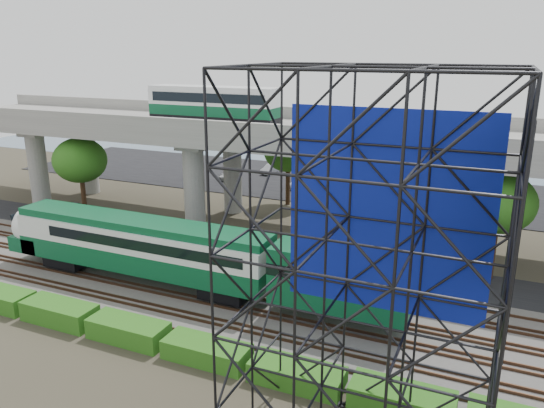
% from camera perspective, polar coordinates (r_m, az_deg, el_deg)
% --- Properties ---
extents(ground, '(140.00, 140.00, 0.00)m').
position_cam_1_polar(ground, '(32.54, -4.62, -12.24)').
color(ground, '#474233').
rests_on(ground, ground).
extents(ballast_bed, '(90.00, 12.00, 0.20)m').
position_cam_1_polar(ballast_bed, '(34.05, -3.01, -10.64)').
color(ballast_bed, slate).
rests_on(ballast_bed, ground).
extents(service_road, '(90.00, 5.00, 0.08)m').
position_cam_1_polar(service_road, '(41.15, 2.34, -5.79)').
color(service_road, black).
rests_on(service_road, ground).
extents(parking_lot, '(90.00, 18.00, 0.08)m').
position_cam_1_polar(parking_lot, '(62.57, 10.27, 1.75)').
color(parking_lot, black).
rests_on(parking_lot, ground).
extents(harbor_water, '(140.00, 40.00, 0.03)m').
position_cam_1_polar(harbor_water, '(83.64, 13.91, 5.18)').
color(harbor_water, '#496678').
rests_on(harbor_water, ground).
extents(rail_tracks, '(90.00, 9.52, 0.16)m').
position_cam_1_polar(rail_tracks, '(33.97, -3.01, -10.37)').
color(rail_tracks, '#472D1E').
rests_on(rail_tracks, ballast_bed).
extents(commuter_train, '(29.30, 3.06, 4.30)m').
position_cam_1_polar(commuter_train, '(35.64, -11.27, -4.79)').
color(commuter_train, black).
rests_on(commuter_train, rail_tracks).
extents(overpass, '(80.00, 12.00, 12.40)m').
position_cam_1_polar(overpass, '(44.13, 4.23, 6.75)').
color(overpass, '#9E9B93').
rests_on(overpass, ground).
extents(scaffold_tower, '(9.36, 6.36, 15.00)m').
position_cam_1_polar(scaffold_tower, '(19.24, 10.05, -8.71)').
color(scaffold_tower, black).
rests_on(scaffold_tower, ground).
extents(hedge_strip, '(34.60, 1.80, 1.20)m').
position_cam_1_polar(hedge_strip, '(28.60, -7.03, -15.38)').
color(hedge_strip, '#275F15').
rests_on(hedge_strip, ground).
extents(trees, '(40.94, 16.94, 7.69)m').
position_cam_1_polar(trees, '(46.23, -0.39, 3.90)').
color(trees, '#382314').
rests_on(trees, ground).
extents(suv, '(6.20, 4.44, 1.57)m').
position_cam_1_polar(suv, '(52.59, -20.41, -0.91)').
color(suv, black).
rests_on(suv, service_road).
extents(parked_cars, '(34.76, 9.62, 1.28)m').
position_cam_1_polar(parked_cars, '(61.78, 12.13, 2.07)').
color(parked_cars, '#B9B9B9').
rests_on(parked_cars, parking_lot).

